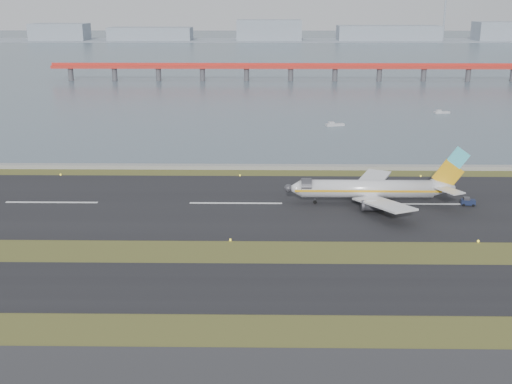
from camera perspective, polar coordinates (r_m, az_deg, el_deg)
ground at (r=110.30m, az=-2.50°, el=-5.78°), size 1000.00×1000.00×0.00m
taxiway_strip at (r=99.31m, az=-2.89°, el=-8.40°), size 1000.00×18.00×0.10m
runway_strip at (r=138.45m, az=-1.80°, el=-1.02°), size 1000.00×45.00×0.10m
seawall at (r=167.14m, az=-1.34°, el=2.25°), size 1000.00×2.50×1.00m
bay_water at (r=563.37m, az=0.20°, el=12.38°), size 1400.00×800.00×1.30m
red_pier at (r=353.75m, az=3.11°, el=10.99°), size 260.00×5.00×10.20m
far_shoreline at (r=722.70m, az=1.46°, el=13.80°), size 1400.00×80.00×60.50m
airliner at (r=139.21m, az=10.44°, el=0.27°), size 38.52×32.89×12.80m
pushback_tug at (r=144.01m, az=18.31°, el=-0.82°), size 3.09×2.06×1.86m
workboat_near at (r=226.70m, az=6.99°, el=5.97°), size 6.74×3.53×1.56m
workboat_far at (r=260.88m, az=16.15°, el=6.83°), size 6.22×2.99×1.45m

